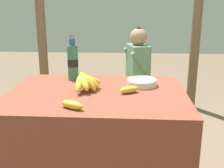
% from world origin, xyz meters
% --- Properties ---
extents(market_counter, '(1.15, 0.86, 0.78)m').
position_xyz_m(market_counter, '(0.00, 0.00, 0.39)').
color(market_counter, brown).
rests_on(market_counter, ground_plane).
extents(banana_bunch_ripe, '(0.17, 0.26, 0.14)m').
position_xyz_m(banana_bunch_ripe, '(-0.07, 0.02, 0.84)').
color(banana_bunch_ripe, '#4C381E').
rests_on(banana_bunch_ripe, market_counter).
extents(serving_bowl, '(0.21, 0.21, 0.05)m').
position_xyz_m(serving_bowl, '(0.30, 0.16, 0.80)').
color(serving_bowl, silver).
rests_on(serving_bowl, market_counter).
extents(water_bottle, '(0.08, 0.08, 0.33)m').
position_xyz_m(water_bottle, '(-0.21, 0.29, 0.91)').
color(water_bottle, '#337556').
rests_on(water_bottle, market_counter).
extents(loose_banana_front, '(0.15, 0.11, 0.05)m').
position_xyz_m(loose_banana_front, '(-0.10, -0.31, 0.80)').
color(loose_banana_front, gold).
rests_on(loose_banana_front, market_counter).
extents(loose_banana_side, '(0.14, 0.10, 0.05)m').
position_xyz_m(loose_banana_side, '(0.21, -0.01, 0.80)').
color(loose_banana_side, gold).
rests_on(loose_banana_side, market_counter).
extents(wooden_bench, '(1.47, 0.32, 0.40)m').
position_xyz_m(wooden_bench, '(0.05, 1.46, 0.34)').
color(wooden_bench, '#4C3823').
rests_on(wooden_bench, ground_plane).
extents(seated_vendor, '(0.46, 0.43, 1.08)m').
position_xyz_m(seated_vendor, '(0.26, 1.42, 0.62)').
color(seated_vendor, '#564C60').
rests_on(seated_vendor, ground_plane).
extents(banana_bunch_green, '(0.15, 0.25, 0.12)m').
position_xyz_m(banana_bunch_green, '(-0.32, 1.46, 0.46)').
color(banana_bunch_green, '#4C381E').
rests_on(banana_bunch_green, wooden_bench).
extents(support_post_near, '(0.12, 0.12, 2.55)m').
position_xyz_m(support_post_near, '(-0.92, 1.84, 1.27)').
color(support_post_near, brown).
rests_on(support_post_near, ground_plane).
extents(support_post_far, '(0.12, 0.12, 2.55)m').
position_xyz_m(support_post_far, '(1.02, 1.84, 1.27)').
color(support_post_far, brown).
rests_on(support_post_far, ground_plane).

